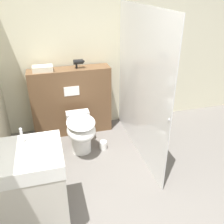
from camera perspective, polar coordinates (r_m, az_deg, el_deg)
wall_back at (r=3.89m, az=-4.29°, el=14.05°), size 8.00×0.06×2.50m
partition_panel at (r=3.89m, az=-9.21°, el=2.39°), size 1.20×0.29×1.05m
shower_glass at (r=3.25m, az=6.37°, el=5.96°), size 0.04×1.76×1.94m
toilet at (r=3.45m, az=-7.13°, el=-4.48°), size 0.39×0.62×0.53m
sink_vanity at (r=2.49m, az=-18.11°, el=-17.09°), size 0.64×0.55×1.05m
hair_drier at (r=3.67m, az=-7.62°, el=11.27°), size 0.17×0.07×0.13m
folded_towel at (r=3.65m, az=-15.58°, el=9.53°), size 0.28×0.17×0.08m
spare_toilet_roll at (r=3.64m, az=-2.04°, el=-7.56°), size 0.11×0.11×0.12m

